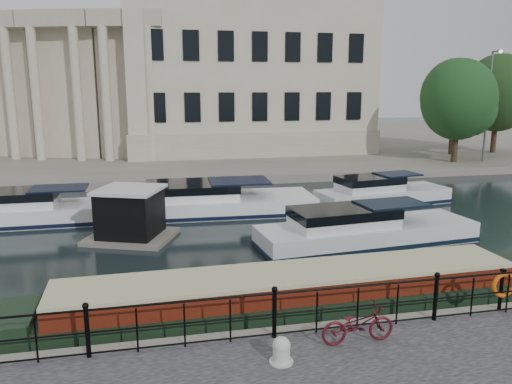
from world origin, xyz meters
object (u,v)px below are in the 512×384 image
bicycle (358,324)px  mooring_bollard (281,350)px  life_ring_post (503,285)px  harbour_hut (131,216)px  narrowboat (292,300)px

bicycle → mooring_bollard: (-1.85, -0.42, -0.18)m
life_ring_post → bicycle: bearing=-170.4°
life_ring_post → harbour_hut: 13.72m
narrowboat → bicycle: bearing=-78.3°
life_ring_post → narrowboat: size_ratio=0.07×
life_ring_post → harbour_hut: (-9.34, 10.05, -0.28)m
mooring_bollard → narrowboat: size_ratio=0.04×
bicycle → narrowboat: bearing=12.4°
mooring_bollard → life_ring_post: life_ring_post is taller
bicycle → harbour_hut: (-5.15, 10.76, -0.04)m
mooring_bollard → life_ring_post: size_ratio=0.51×
mooring_bollard → narrowboat: bearing=69.9°
bicycle → harbour_hut: harbour_hut is taller
bicycle → narrowboat: (-0.66, 2.84, -0.62)m
narrowboat → mooring_bollard: bearing=-111.4°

